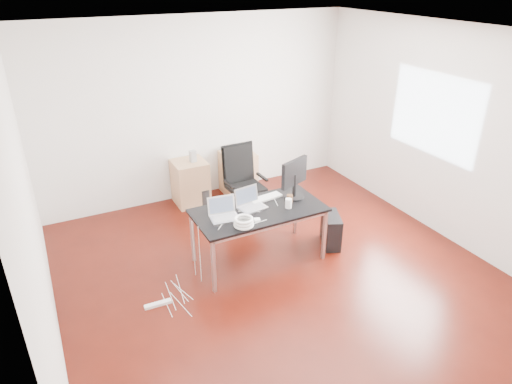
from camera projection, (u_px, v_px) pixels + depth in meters
name	position (u px, v px, depth m)	size (l,w,h in m)	color
room_shell	(281.00, 166.00, 5.03)	(5.00, 5.00, 5.00)	#360C06
desk	(259.00, 213.00, 5.57)	(1.60, 0.80, 0.73)	black
office_chair	(243.00, 179.00, 6.63)	(0.49, 0.51, 1.08)	black
filing_cabinet_left	(190.00, 182.00, 7.14)	(0.50, 0.50, 0.70)	tan
filing_cabinet_right	(238.00, 173.00, 7.48)	(0.50, 0.50, 0.70)	tan
pc_tower	(331.00, 230.00, 6.09)	(0.20, 0.45, 0.44)	black
wastebasket	(204.00, 196.00, 7.18)	(0.24, 0.24, 0.28)	black
power_strip	(158.00, 304.00, 5.05)	(0.30, 0.06, 0.04)	white
laptop_left	(224.00, 213.00, 5.34)	(0.36, 0.29, 0.23)	silver
laptop_right	(250.00, 203.00, 5.58)	(0.36, 0.30, 0.23)	silver
monitor	(294.00, 177.00, 5.72)	(0.44, 0.26, 0.51)	black
keyboard	(266.00, 198.00, 5.79)	(0.44, 0.14, 0.02)	white
cup_white	(289.00, 203.00, 5.55)	(0.08, 0.08, 0.12)	white
cup_brown	(290.00, 199.00, 5.69)	(0.08, 0.08, 0.10)	#52321C
cable_coil	(244.00, 222.00, 5.16)	(0.24, 0.24, 0.11)	white
power_adapter	(257.00, 220.00, 5.28)	(0.07, 0.07, 0.03)	white
speaker	(193.00, 156.00, 6.95)	(0.09, 0.08, 0.18)	#9E9E9E
navy_garment	(238.00, 149.00, 7.35)	(0.30, 0.24, 0.09)	black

